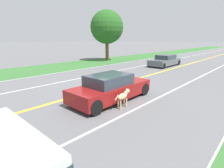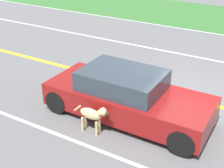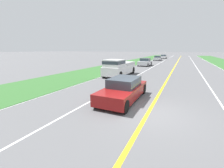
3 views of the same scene
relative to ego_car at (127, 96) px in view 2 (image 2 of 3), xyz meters
The scene contains 6 objects.
ground_plane 2.29m from the ego_car, 146.54° to the left, with size 400.00×400.00×0.00m, color #5B5B5E.
centre_divider_line 2.29m from the ego_car, 146.54° to the left, with size 0.18×160.00×0.01m, color yellow.
lane_dash_same_dir 2.16m from the ego_car, 35.98° to the left, with size 0.10×160.00×0.01m, color white.
lane_dash_oncoming 5.50m from the ego_car, 167.21° to the left, with size 0.10×160.00×0.01m, color white.
ego_car is the anchor object (origin of this frame).
dog 1.19m from the ego_car, 17.58° to the right, with size 0.21×1.08×0.85m.
Camera 2 is at (8.44, 2.20, 4.83)m, focal length 50.00 mm.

